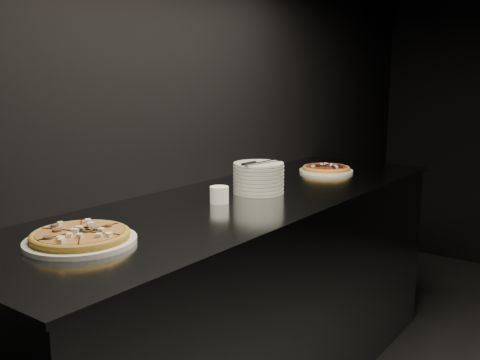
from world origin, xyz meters
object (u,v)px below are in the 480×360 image
Objects in this scene: counter at (248,298)px; cutlery at (258,163)px; plate_stack at (259,178)px; pizza_tomato at (326,169)px; ramekin at (219,194)px; pizza_mushroom at (80,237)px.

counter is 10.61× the size of cutlery.
plate_stack is at bearing 97.14° from counter.
ramekin is at bearing -90.32° from pizza_tomato.
cutlery reaches higher than ramekin.
cutlery reaches higher than pizza_mushroom.
ramekin is at bearing -92.05° from plate_stack.
plate_stack is at bearing 89.76° from pizza_mushroom.
counter is at bearing 83.09° from ramekin.
counter is 32.21× the size of ramekin.
plate_stack is 0.07m from cutlery.
pizza_mushroom is at bearing -88.13° from cutlery.
pizza_tomato is at bearing 93.81° from cutlery.
pizza_tomato is at bearing 90.39° from plate_stack.
plate_stack is (0.00, 0.93, 0.04)m from pizza_mushroom.
counter is 8.64× the size of pizza_tomato.
pizza_mushroom is 5.04× the size of ramekin.
ramekin is at bearing -91.57° from cutlery.
pizza_tomato is (-0.02, 0.73, 0.48)m from counter.
cutlery is at bearing -88.86° from pizza_tomato.
pizza_tomato is 0.67m from cutlery.
counter is at bearing -82.86° from plate_stack.
pizza_tomato is at bearing 91.23° from counter.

